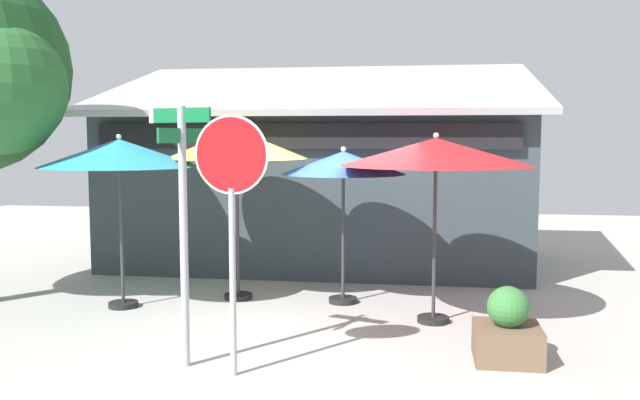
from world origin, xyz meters
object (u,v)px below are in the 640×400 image
(patio_umbrella_mustard_center, at_px, (237,145))
(street_sign_post, at_px, (183,211))
(stop_sign, at_px, (232,193))
(patio_umbrella_teal_left, at_px, (119,154))
(patio_umbrella_royal_blue_right, at_px, (343,165))
(patio_umbrella_crimson_far_right, at_px, (436,153))
(sidewalk_planter, at_px, (507,332))

(patio_umbrella_mustard_center, bearing_deg, street_sign_post, -85.24)
(street_sign_post, height_order, stop_sign, street_sign_post)
(patio_umbrella_teal_left, bearing_deg, patio_umbrella_royal_blue_right, 13.38)
(patio_umbrella_teal_left, distance_m, patio_umbrella_royal_blue_right, 3.34)
(patio_umbrella_teal_left, height_order, patio_umbrella_royal_blue_right, patio_umbrella_teal_left)
(stop_sign, xyz_separation_m, patio_umbrella_teal_left, (-2.45, 2.56, 0.33))
(patio_umbrella_crimson_far_right, relative_size, sidewalk_planter, 3.03)
(patio_umbrella_crimson_far_right, distance_m, sidewalk_planter, 2.63)
(street_sign_post, xyz_separation_m, sidewalk_planter, (3.59, 0.72, -1.42))
(patio_umbrella_teal_left, bearing_deg, sidewalk_planter, -16.79)
(patio_umbrella_teal_left, distance_m, patio_umbrella_crimson_far_right, 4.62)
(stop_sign, relative_size, sidewalk_planter, 3.22)
(stop_sign, bearing_deg, patio_umbrella_royal_blue_right, 76.60)
(sidewalk_planter, bearing_deg, patio_umbrella_teal_left, 163.21)
(patio_umbrella_teal_left, distance_m, patio_umbrella_mustard_center, 1.76)
(street_sign_post, bearing_deg, stop_sign, -18.69)
(stop_sign, height_order, patio_umbrella_mustard_center, stop_sign)
(patio_umbrella_mustard_center, height_order, sidewalk_planter, patio_umbrella_mustard_center)
(patio_umbrella_royal_blue_right, bearing_deg, patio_umbrella_teal_left, -166.62)
(patio_umbrella_mustard_center, bearing_deg, patio_umbrella_royal_blue_right, 0.07)
(street_sign_post, bearing_deg, sidewalk_planter, 11.27)
(stop_sign, relative_size, patio_umbrella_teal_left, 1.08)
(patio_umbrella_crimson_far_right, bearing_deg, sidewalk_planter, -61.61)
(street_sign_post, relative_size, sidewalk_planter, 3.34)
(street_sign_post, height_order, patio_umbrella_royal_blue_right, street_sign_post)
(patio_umbrella_crimson_far_right, bearing_deg, patio_umbrella_teal_left, 178.35)
(patio_umbrella_crimson_far_right, bearing_deg, street_sign_post, -141.37)
(stop_sign, bearing_deg, patio_umbrella_mustard_center, 104.74)
(street_sign_post, relative_size, patio_umbrella_mustard_center, 1.06)
(patio_umbrella_royal_blue_right, bearing_deg, sidewalk_planter, -47.86)
(sidewalk_planter, bearing_deg, patio_umbrella_mustard_center, 147.99)
(patio_umbrella_mustard_center, bearing_deg, patio_umbrella_teal_left, -153.95)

